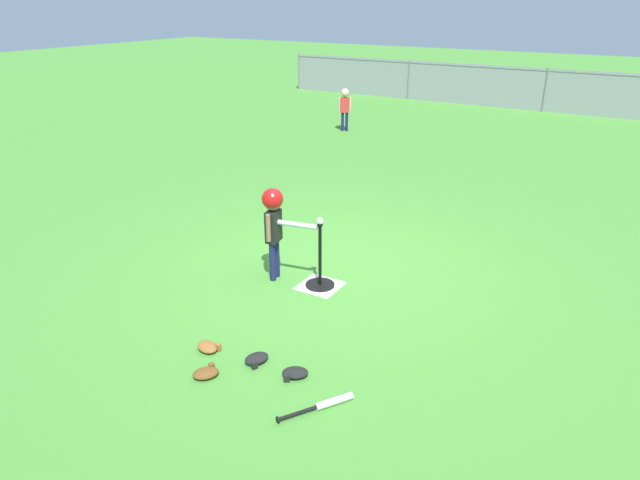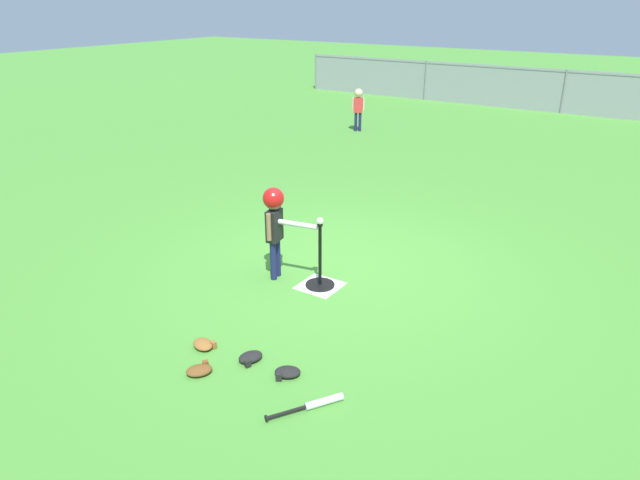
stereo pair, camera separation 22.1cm
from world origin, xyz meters
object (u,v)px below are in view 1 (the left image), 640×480
glove_near_bats (208,347)px  spare_bat_silver (326,404)px  glove_by_plate (295,373)px  glove_outfield_drop (206,373)px  batting_tee (320,276)px  batter_child (274,216)px  glove_tossed_aside (257,359)px  fielder_deep_left (345,104)px  baseball_on_tee (320,221)px

glove_near_bats → spare_bat_silver: bearing=-5.2°
glove_by_plate → glove_outfield_drop: (-0.64, -0.38, 0.00)m
glove_by_plate → glove_near_bats: 0.89m
spare_bat_silver → glove_near_bats: size_ratio=2.21×
batting_tee → batter_child: size_ratio=0.69×
glove_tossed_aside → glove_near_bats: bearing=-170.9°
glove_tossed_aside → glove_outfield_drop: bearing=-122.2°
batter_child → glove_by_plate: size_ratio=3.93×
fielder_deep_left → spare_bat_silver: 9.93m
fielder_deep_left → glove_tossed_aside: (3.83, -8.56, -0.60)m
batting_tee → fielder_deep_left: bearing=116.9°
glove_near_bats → glove_by_plate: bearing=5.1°
fielder_deep_left → glove_by_plate: fielder_deep_left is taller
batting_tee → glove_by_plate: batting_tee is taller
batting_tee → glove_outfield_drop: batting_tee is taller
glove_outfield_drop → batting_tee: bearing=90.7°
spare_bat_silver → glove_by_plate: 0.47m
batting_tee → glove_near_bats: size_ratio=2.82×
glove_by_plate → glove_outfield_drop: 0.74m
spare_bat_silver → glove_near_bats: bearing=174.8°
glove_near_bats → baseball_on_tee: bearing=82.0°
glove_tossed_aside → baseball_on_tee: bearing=99.9°
spare_bat_silver → glove_by_plate: size_ratio=2.11×
spare_bat_silver → glove_near_bats: glove_near_bats is taller
fielder_deep_left → glove_outfield_drop: (3.59, -8.94, -0.60)m
batting_tee → glove_near_bats: bearing=-98.0°
fielder_deep_left → glove_near_bats: fielder_deep_left is taller
fielder_deep_left → glove_tossed_aside: bearing=-65.9°
spare_bat_silver → glove_by_plate: (-0.42, 0.20, 0.01)m
batter_child → glove_near_bats: 1.68m
glove_by_plate → batter_child: bearing=130.0°
glove_tossed_aside → glove_outfield_drop: 0.45m
baseball_on_tee → spare_bat_silver: baseball_on_tee is taller
baseball_on_tee → glove_outfield_drop: 2.03m
batting_tee → spare_bat_silver: size_ratio=1.28×
glove_by_plate → baseball_on_tee: bearing=113.7°
batting_tee → glove_outfield_drop: size_ratio=2.69×
batter_child → glove_outfield_drop: batter_child is taller
fielder_deep_left → spare_bat_silver: fielder_deep_left is taller
spare_bat_silver → glove_near_bats: (-1.31, 0.12, 0.01)m
glove_outfield_drop → glove_near_bats: bearing=128.9°
glove_by_plate → glove_outfield_drop: same height
fielder_deep_left → glove_tossed_aside: size_ratio=3.72×
spare_bat_silver → batting_tee: bearing=122.5°
batter_child → spare_bat_silver: batter_child is taller
glove_near_bats → glove_tossed_aside: (0.49, 0.08, 0.00)m
batting_tee → glove_outfield_drop: bearing=-89.3°
fielder_deep_left → baseball_on_tee: bearing=-63.1°
glove_by_plate → glove_tossed_aside: (-0.40, -0.00, 0.00)m
batter_child → glove_near_bats: size_ratio=4.11×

